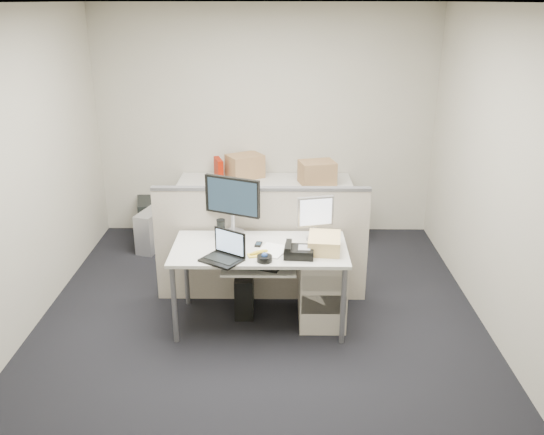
{
  "coord_description": "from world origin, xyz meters",
  "views": [
    {
      "loc": [
        0.16,
        -4.52,
        2.72
      ],
      "look_at": [
        0.11,
        0.15,
        0.95
      ],
      "focal_mm": 38.0,
      "sensor_mm": 36.0,
      "label": 1
    }
  ],
  "objects_px": {
    "desk": "(260,254)",
    "laptop": "(221,248)",
    "desk_phone": "(299,252)",
    "monitor_main": "(233,206)"
  },
  "relations": [
    {
      "from": "laptop",
      "to": "desk_phone",
      "type": "distance_m",
      "value": 0.64
    },
    {
      "from": "desk",
      "to": "laptop",
      "type": "relative_size",
      "value": 4.81
    },
    {
      "from": "desk",
      "to": "desk_phone",
      "type": "height_order",
      "value": "desk_phone"
    },
    {
      "from": "desk",
      "to": "desk_phone",
      "type": "relative_size",
      "value": 6.18
    },
    {
      "from": "desk",
      "to": "desk_phone",
      "type": "bearing_deg",
      "value": -28.46
    },
    {
      "from": "desk",
      "to": "monitor_main",
      "type": "bearing_deg",
      "value": 128.0
    },
    {
      "from": "desk",
      "to": "laptop",
      "type": "bearing_deg",
      "value": -136.97
    },
    {
      "from": "laptop",
      "to": "desk",
      "type": "bearing_deg",
      "value": 76.41
    },
    {
      "from": "desk",
      "to": "laptop",
      "type": "distance_m",
      "value": 0.45
    },
    {
      "from": "monitor_main",
      "to": "desk_phone",
      "type": "bearing_deg",
      "value": -16.73
    }
  ]
}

